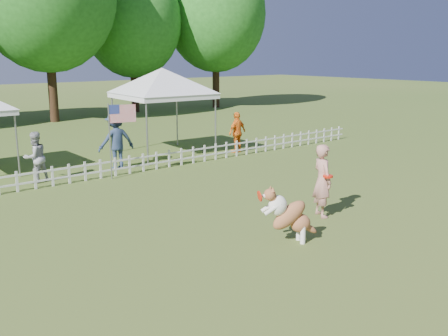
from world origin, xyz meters
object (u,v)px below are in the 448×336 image
(handler, at_px, (322,181))
(spectator_b, at_px, (116,140))
(canopy_tent_right, at_px, (163,113))
(spectator_c, at_px, (237,132))
(dog, at_px, (290,215))
(spectator_a, at_px, (35,157))
(frisbee_on_turf, at_px, (304,223))
(flag_pole, at_px, (110,142))

(handler, height_order, spectator_b, spectator_b)
(canopy_tent_right, distance_m, spectator_c, 2.96)
(dog, distance_m, spectator_c, 9.68)
(spectator_a, bearing_deg, spectator_b, 168.61)
(dog, xyz_separation_m, spectator_b, (0.41, 8.40, 0.36))
(handler, xyz_separation_m, spectator_c, (3.53, 7.29, -0.07))
(handler, distance_m, frisbee_on_turf, 1.11)
(frisbee_on_turf, bearing_deg, handler, 8.91)
(spectator_a, relative_size, spectator_c, 0.97)
(handler, height_order, flag_pole, flag_pole)
(handler, relative_size, spectator_a, 1.13)
(flag_pole, distance_m, spectator_b, 1.51)
(spectator_c, bearing_deg, dog, 45.35)
(dog, height_order, spectator_b, spectator_b)
(frisbee_on_turf, bearing_deg, spectator_a, 114.77)
(frisbee_on_turf, xyz_separation_m, spectator_b, (-0.74, 7.76, 0.95))
(frisbee_on_turf, height_order, spectator_c, spectator_c)
(dog, bearing_deg, spectator_a, 129.74)
(handler, height_order, dog, handler)
(handler, height_order, spectator_a, handler)
(handler, relative_size, dog, 1.45)
(dog, relative_size, spectator_c, 0.75)
(canopy_tent_right, xyz_separation_m, spectator_c, (2.45, -1.45, -0.81))
(handler, xyz_separation_m, spectator_a, (-4.20, 7.46, -0.10))
(flag_pole, bearing_deg, spectator_c, 20.71)
(spectator_b, bearing_deg, canopy_tent_right, -152.28)
(dog, height_order, frisbee_on_turf, dog)
(dog, relative_size, canopy_tent_right, 0.37)
(spectator_b, relative_size, spectator_c, 1.21)
(spectator_a, height_order, spectator_c, spectator_c)
(handler, height_order, canopy_tent_right, canopy_tent_right)
(canopy_tent_right, bearing_deg, dog, -104.15)
(flag_pole, distance_m, spectator_c, 5.88)
(handler, relative_size, spectator_c, 1.09)
(dog, relative_size, spectator_b, 0.62)
(canopy_tent_right, relative_size, spectator_a, 2.08)
(handler, height_order, spectator_c, handler)
(spectator_a, bearing_deg, canopy_tent_right, 178.10)
(handler, bearing_deg, spectator_b, 31.71)
(flag_pole, relative_size, spectator_c, 1.47)
(spectator_b, bearing_deg, spectator_a, 8.69)
(frisbee_on_turf, distance_m, flag_pole, 6.80)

